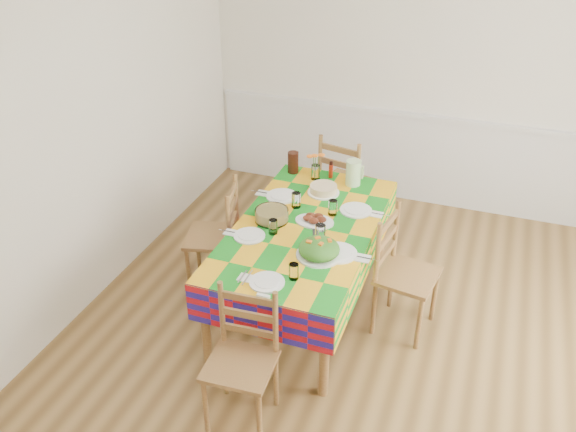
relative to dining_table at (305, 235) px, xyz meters
The scene contains 22 objects.
room 1.12m from the dining_table, 37.69° to the right, with size 4.58×5.08×2.78m.
wainscot 2.08m from the dining_table, 70.92° to the left, with size 4.41×0.06×0.92m.
dining_table is the anchor object (origin of this frame).
setting_near_head 0.70m from the dining_table, 86.84° to the right, with size 0.37×0.24×0.11m.
setting_left_near 0.38m from the dining_table, 140.03° to the right, with size 0.41×0.24×0.11m.
setting_left_far 0.42m from the dining_table, 130.12° to the left, with size 0.45×0.27×0.12m.
setting_right_near 0.36m from the dining_table, 39.47° to the right, with size 0.49×0.28×0.12m.
setting_right_far 0.39m from the dining_table, 50.81° to the left, with size 0.45×0.26×0.12m.
meat_platter 0.13m from the dining_table, 57.88° to the left, with size 0.29×0.21×0.06m.
salad_platter 0.41m from the dining_table, 57.81° to the right, with size 0.31×0.31×0.13m.
pasta_bowl 0.28m from the dining_table, behind, with size 0.25×0.25×0.09m.
cake 0.53m from the dining_table, 92.58° to the left, with size 0.25×0.25×0.07m.
serving_utensils 0.20m from the dining_table, 41.50° to the right, with size 0.14×0.31×0.01m.
flower_vase 0.77m from the dining_table, 102.31° to the left, with size 0.15×0.12×0.24m.
hot_sauce 0.82m from the dining_table, 93.47° to the left, with size 0.03×0.03×0.15m, color #B8260E.
green_pitcher 0.78m from the dining_table, 78.17° to the left, with size 0.12×0.12×0.21m, color #B1D898.
tea_pitcher 0.89m from the dining_table, 115.42° to the left, with size 0.09×0.09×0.18m, color black.
name_card 0.87m from the dining_table, 88.38° to the right, with size 0.08×0.03×0.02m, color white.
chair_near 1.16m from the dining_table, 90.12° to the right, with size 0.41×0.40×0.89m.
chair_far 1.16m from the dining_table, 90.48° to the left, with size 0.50×0.49×0.96m.
chair_left 0.75m from the dining_table, behind, with size 0.48×0.49×0.92m.
chair_right 0.74m from the dining_table, ahead, with size 0.45×0.47×0.93m.
Camera 1 is at (0.48, -3.03, 3.01)m, focal length 38.00 mm.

